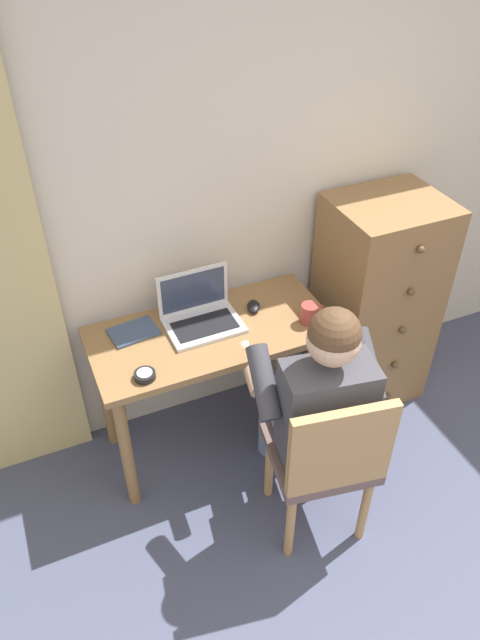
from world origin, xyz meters
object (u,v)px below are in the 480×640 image
at_px(chair, 327,457).
at_px(notebook_pad, 134,332).
at_px(desk_clock, 145,375).
at_px(desk, 212,352).
at_px(laptop, 200,313).
at_px(coffee_mug, 310,313).
at_px(dresser, 375,303).
at_px(person_seated, 314,395).
at_px(computer_mouse, 254,306).

bearing_deg(chair, notebook_pad, 125.30).
bearing_deg(chair, desk_clock, 140.40).
height_order(desk, desk_clock, desk_clock).
xyz_separation_m(laptop, coffee_mug, (0.46, -0.20, -0.00)).
distance_m(desk_clock, notebook_pad, 0.30).
xyz_separation_m(dresser, laptop, (-0.96, 0.03, 0.21)).
relative_size(desk, dresser, 0.94).
bearing_deg(coffee_mug, dresser, 18.34).
bearing_deg(person_seated, desk, 118.14).
height_order(chair, coffee_mug, chair).
distance_m(dresser, desk_clock, 1.33).
bearing_deg(notebook_pad, laptop, -16.17).
distance_m(chair, laptop, 0.85).
height_order(dresser, laptop, dresser).
xyz_separation_m(dresser, notebook_pad, (-1.26, 0.08, 0.16)).
xyz_separation_m(computer_mouse, notebook_pad, (-0.57, 0.06, -0.01)).
distance_m(laptop, coffee_mug, 0.50).
bearing_deg(dresser, notebook_pad, 176.36).
distance_m(chair, coffee_mug, 0.66).
distance_m(laptop, computer_mouse, 0.27).
relative_size(desk, computer_mouse, 11.08).
bearing_deg(desk_clock, dresser, 9.67).
xyz_separation_m(dresser, desk_clock, (-1.30, -0.22, 0.17)).
bearing_deg(dresser, coffee_mug, -161.66).
xyz_separation_m(person_seated, desk_clock, (-0.63, 0.32, 0.08)).
bearing_deg(computer_mouse, desk_clock, -134.91).
distance_m(desk, laptop, 0.20).
bearing_deg(dresser, computer_mouse, 178.04).
bearing_deg(coffee_mug, desk, 164.30).
distance_m(notebook_pad, coffee_mug, 0.81).
height_order(laptop, notebook_pad, laptop).
bearing_deg(coffee_mug, notebook_pad, 162.28).
relative_size(computer_mouse, coffee_mug, 0.83).
relative_size(desk, notebook_pad, 5.28).
relative_size(person_seated, desk_clock, 13.42).
relative_size(dresser, person_seated, 0.97).
bearing_deg(dresser, desk, -177.48).
xyz_separation_m(laptop, notebook_pad, (-0.31, 0.05, -0.05)).
bearing_deg(desk_clock, laptop, 36.78).
bearing_deg(notebook_pad, dresser, -11.05).
relative_size(person_seated, coffee_mug, 10.06).
xyz_separation_m(person_seated, computer_mouse, (-0.02, 0.56, 0.08)).
xyz_separation_m(dresser, coffee_mug, (-0.50, -0.16, 0.21)).
bearing_deg(dresser, chair, -134.17).
relative_size(laptop, computer_mouse, 3.43).
xyz_separation_m(computer_mouse, coffee_mug, (0.20, -0.19, 0.03)).
height_order(desk, notebook_pad, notebook_pad).
xyz_separation_m(desk, person_seated, (0.27, -0.50, 0.07)).
distance_m(desk, desk_clock, 0.43).
height_order(desk_clock, notebook_pad, desk_clock).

